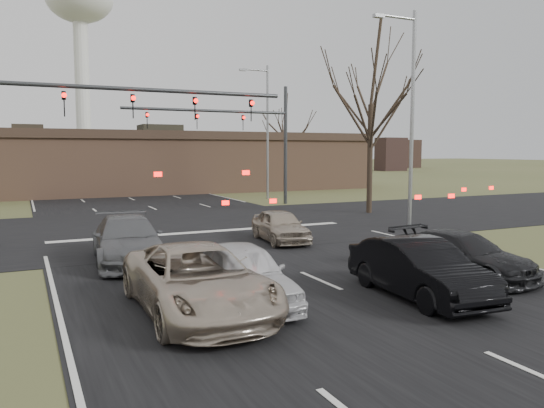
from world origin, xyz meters
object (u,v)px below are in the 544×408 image
(car_silver_suv, at_px, (197,280))
(car_white_sedan, at_px, (243,274))
(mast_arm_far, at_px, (248,130))
(car_black_hatch, at_px, (419,269))
(car_silver_ahead, at_px, (280,226))
(streetlight_right_far, at_px, (265,125))
(car_charcoal_sedan, at_px, (462,255))
(mast_arm_near, at_px, (81,115))
(streetlight_right_near, at_px, (409,109))
(building, at_px, (139,162))
(car_grey_ahead, at_px, (128,240))
(water_tower, at_px, (80,9))

(car_silver_suv, height_order, car_white_sedan, car_silver_suv)
(mast_arm_far, height_order, car_black_hatch, mast_arm_far)
(car_silver_suv, height_order, car_silver_ahead, car_silver_suv)
(car_silver_ahead, bearing_deg, streetlight_right_far, 73.61)
(car_white_sedan, bearing_deg, car_charcoal_sedan, 1.72)
(mast_arm_near, xyz_separation_m, streetlight_right_near, (14.05, -3.00, 0.51))
(mast_arm_near, bearing_deg, car_black_hatch, -62.22)
(streetlight_right_near, height_order, car_charcoal_sedan, streetlight_right_near)
(building, height_order, streetlight_right_near, streetlight_right_near)
(car_black_hatch, relative_size, car_silver_ahead, 1.16)
(car_white_sedan, relative_size, car_black_hatch, 0.97)
(car_silver_suv, bearing_deg, car_charcoal_sedan, 0.57)
(building, relative_size, car_silver_suv, 7.72)
(car_silver_suv, distance_m, car_silver_ahead, 9.68)
(mast_arm_far, distance_m, car_silver_ahead, 14.98)
(mast_arm_near, bearing_deg, mast_arm_far, 41.22)
(car_white_sedan, xyz_separation_m, car_silver_ahead, (4.67, 7.46, -0.08))
(streetlight_right_near, xyz_separation_m, car_white_sedan, (-11.63, -8.12, -4.85))
(building, relative_size, car_white_sedan, 9.79)
(mast_arm_far, height_order, car_grey_ahead, mast_arm_far)
(mast_arm_near, distance_m, car_white_sedan, 12.18)
(car_white_sedan, xyz_separation_m, car_charcoal_sedan, (6.81, -0.18, -0.09))
(car_white_sedan, distance_m, car_grey_ahead, 6.21)
(streetlight_right_far, bearing_deg, car_black_hatch, -106.72)
(mast_arm_far, xyz_separation_m, car_charcoal_sedan, (-2.18, -21.30, -4.37))
(mast_arm_near, bearing_deg, car_silver_suv, -83.82)
(car_silver_ahead, bearing_deg, car_charcoal_sedan, -67.89)
(mast_arm_far, height_order, car_silver_suv, mast_arm_far)
(streetlight_right_near, bearing_deg, car_silver_ahead, -174.58)
(mast_arm_far, relative_size, car_grey_ahead, 2.14)
(building, xyz_separation_m, mast_arm_near, (-7.23, -25.00, 2.41))
(mast_arm_far, relative_size, streetlight_right_near, 1.11)
(car_silver_ahead, bearing_deg, car_grey_ahead, -160.34)
(mast_arm_near, relative_size, car_silver_suv, 2.21)
(mast_arm_near, relative_size, streetlight_right_far, 1.21)
(streetlight_right_far, bearing_deg, car_white_sedan, -115.77)
(mast_arm_near, distance_m, streetlight_right_far, 20.20)
(water_tower, distance_m, car_silver_suv, 123.74)
(car_charcoal_sedan, bearing_deg, car_silver_suv, 172.68)
(car_silver_suv, bearing_deg, streetlight_right_far, 62.50)
(mast_arm_far, bearing_deg, building, 105.58)
(car_silver_suv, distance_m, car_grey_ahead, 6.24)
(car_black_hatch, height_order, car_charcoal_sedan, car_black_hatch)
(streetlight_right_far, relative_size, car_charcoal_sedan, 2.23)
(car_charcoal_sedan, bearing_deg, mast_arm_near, 121.55)
(car_silver_suv, distance_m, car_black_hatch, 5.48)
(building, xyz_separation_m, car_grey_ahead, (-6.42, -30.13, -1.91))
(mast_arm_near, height_order, car_charcoal_sedan, mast_arm_near)
(building, xyz_separation_m, streetlight_right_near, (6.82, -28.00, 2.92))
(mast_arm_near, height_order, streetlight_right_far, streetlight_right_far)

